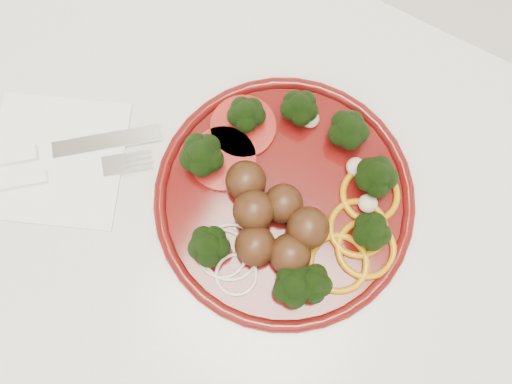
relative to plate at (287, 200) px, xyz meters
The scene contains 5 objects.
counter 0.50m from the plate, ahead, with size 2.40×0.60×0.90m.
plate is the anchor object (origin of this frame).
napkin 0.26m from the plate, 162.18° to the right, with size 0.15×0.15×0.00m, color white.
knife 0.29m from the plate, 162.30° to the right, with size 0.19×0.16×0.01m.
fork 0.29m from the plate, 156.44° to the right, with size 0.17×0.14×0.01m.
Camera 1 is at (-0.14, 1.59, 1.52)m, focal length 40.00 mm.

